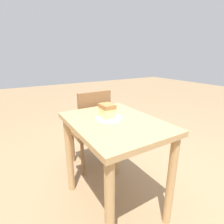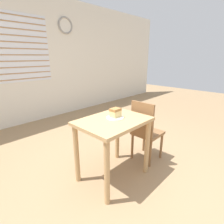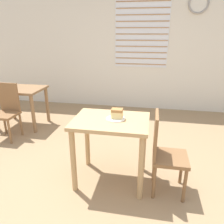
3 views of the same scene
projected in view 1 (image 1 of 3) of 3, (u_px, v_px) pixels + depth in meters
ground_plane at (140, 194)px, 1.64m from camera, size 14.00×14.00×0.00m
dining_table_near at (114, 139)px, 1.35m from camera, size 0.82×0.62×0.78m
chair_near_window at (92, 128)px, 1.91m from camera, size 0.37×0.37×0.91m
plate at (109, 118)px, 1.33m from camera, size 0.21×0.21×0.01m
cake_slice at (107, 111)px, 1.32m from camera, size 0.12×0.09×0.10m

